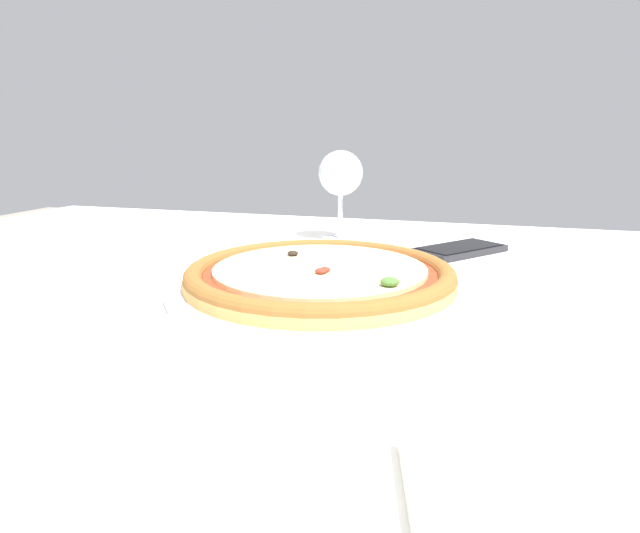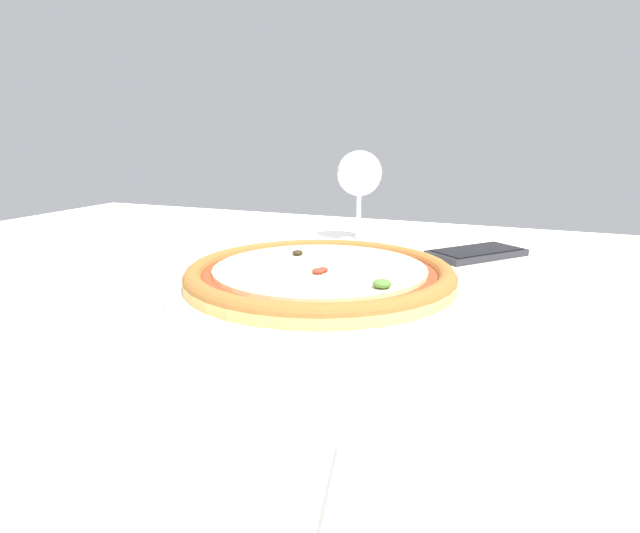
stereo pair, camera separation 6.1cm
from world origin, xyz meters
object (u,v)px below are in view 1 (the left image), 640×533
at_px(pizza_plate, 320,277).
at_px(wine_glass_far_left, 341,176).
at_px(dining_table, 256,353).
at_px(cell_phone, 459,250).

bearing_deg(pizza_plate, wine_glass_far_left, 99.84).
xyz_separation_m(pizza_plate, wine_glass_far_left, (-0.05, 0.30, 0.09)).
bearing_deg(dining_table, pizza_plate, 15.92).
bearing_deg(cell_phone, wine_glass_far_left, 167.06).
bearing_deg(wine_glass_far_left, cell_phone, -12.94).
relative_size(dining_table, pizza_plate, 4.16).
distance_m(dining_table, pizza_plate, 0.12).
xyz_separation_m(wine_glass_far_left, cell_phone, (0.20, -0.05, -0.10)).
relative_size(wine_glass_far_left, cell_phone, 0.97).
height_order(dining_table, wine_glass_far_left, wine_glass_far_left).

